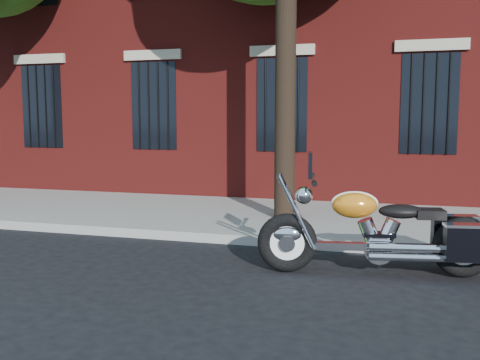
# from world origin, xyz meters

# --- Properties ---
(ground) EXTENTS (120.00, 120.00, 0.00)m
(ground) POSITION_xyz_m (0.00, 0.00, 0.00)
(ground) COLOR black
(ground) RESTS_ON ground
(curb) EXTENTS (40.00, 0.16, 0.15)m
(curb) POSITION_xyz_m (0.00, 1.38, 0.07)
(curb) COLOR gray
(curb) RESTS_ON ground
(sidewalk) EXTENTS (40.00, 3.60, 0.15)m
(sidewalk) POSITION_xyz_m (0.00, 3.26, 0.07)
(sidewalk) COLOR gray
(sidewalk) RESTS_ON ground
(motorcycle) EXTENTS (3.01, 1.14, 1.50)m
(motorcycle) POSITION_xyz_m (2.29, 0.27, 0.51)
(motorcycle) COLOR black
(motorcycle) RESTS_ON ground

